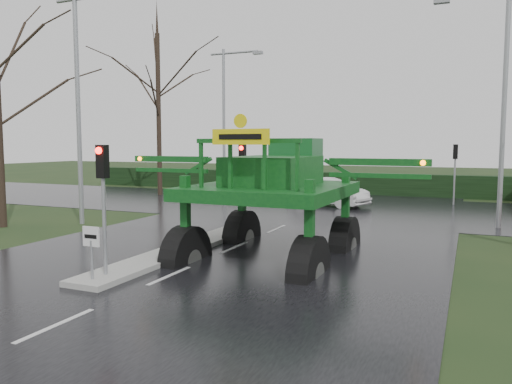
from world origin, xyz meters
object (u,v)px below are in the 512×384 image
at_px(street_light_left_near, 83,87).
at_px(street_light_left_far, 228,108).
at_px(keep_left_sign, 91,244).
at_px(traffic_signal_mid, 242,167).
at_px(traffic_signal_near, 103,181).
at_px(white_sedan, 328,206).
at_px(crop_sprayer, 189,176).
at_px(street_light_right, 497,84).
at_px(traffic_signal_far, 455,160).

relative_size(street_light_left_near, street_light_left_far, 1.00).
distance_m(keep_left_sign, traffic_signal_mid, 9.12).
height_order(traffic_signal_near, street_light_left_near, street_light_left_near).
bearing_deg(street_light_left_near, traffic_signal_near, -45.47).
height_order(traffic_signal_mid, white_sedan, traffic_signal_mid).
bearing_deg(street_light_left_far, traffic_signal_near, -71.83).
xyz_separation_m(keep_left_sign, white_sedan, (1.18, 18.12, -1.06)).
relative_size(keep_left_sign, traffic_signal_near, 0.38).
relative_size(traffic_signal_mid, white_sedan, 0.74).
distance_m(street_light_left_far, crop_sprayer, 19.94).
xyz_separation_m(traffic_signal_near, traffic_signal_mid, (0.00, 8.50, 0.00)).
xyz_separation_m(keep_left_sign, crop_sprayer, (0.80, 3.43, 1.52)).
bearing_deg(keep_left_sign, street_light_right, 54.88).
height_order(street_light_left_near, white_sedan, street_light_left_near).
xyz_separation_m(traffic_signal_near, street_light_left_far, (-6.89, 21.01, 3.40)).
height_order(traffic_signal_mid, street_light_left_near, street_light_left_near).
relative_size(traffic_signal_far, crop_sprayer, 0.36).
bearing_deg(crop_sprayer, traffic_signal_mid, 99.17).
bearing_deg(keep_left_sign, traffic_signal_near, 90.00).
distance_m(street_light_right, white_sedan, 11.24).
xyz_separation_m(street_light_right, crop_sprayer, (-8.69, -10.07, -3.41)).
distance_m(traffic_signal_near, street_light_left_far, 22.37).
bearing_deg(traffic_signal_far, traffic_signal_mid, 58.07).
relative_size(traffic_signal_mid, crop_sprayer, 0.36).
height_order(traffic_signal_far, white_sedan, traffic_signal_far).
relative_size(traffic_signal_far, street_light_right, 0.35).
distance_m(street_light_left_near, crop_sprayer, 9.35).
relative_size(keep_left_sign, street_light_left_near, 0.14).
distance_m(street_light_right, street_light_left_far, 18.24).
distance_m(street_light_right, crop_sprayer, 13.73).
height_order(traffic_signal_near, traffic_signal_far, same).
xyz_separation_m(keep_left_sign, traffic_signal_far, (7.80, 21.51, 1.53)).
xyz_separation_m(traffic_signal_mid, traffic_signal_far, (7.80, 12.52, 0.00)).
bearing_deg(street_light_left_near, keep_left_sign, -47.41).
relative_size(street_light_right, white_sedan, 2.10).
xyz_separation_m(keep_left_sign, street_light_left_far, (-6.89, 21.50, 4.93)).
relative_size(keep_left_sign, street_light_left_far, 0.14).
xyz_separation_m(keep_left_sign, street_light_right, (9.49, 13.50, 4.93)).
bearing_deg(keep_left_sign, street_light_left_near, 132.59).
relative_size(keep_left_sign, traffic_signal_far, 0.38).
xyz_separation_m(street_light_left_far, white_sedan, (8.08, -3.38, -5.99)).
xyz_separation_m(keep_left_sign, street_light_left_near, (-6.89, 7.50, 4.93)).
height_order(traffic_signal_far, street_light_left_far, street_light_left_far).
xyz_separation_m(traffic_signal_mid, crop_sprayer, (0.80, -5.57, -0.01)).
xyz_separation_m(street_light_right, street_light_left_far, (-16.39, 8.00, 0.00)).
relative_size(traffic_signal_mid, street_light_right, 0.35).
bearing_deg(street_light_left_near, crop_sprayer, -27.89).
bearing_deg(traffic_signal_mid, street_light_left_near, -167.79).
bearing_deg(white_sedan, crop_sprayer, -160.97).
distance_m(keep_left_sign, traffic_signal_far, 22.93).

